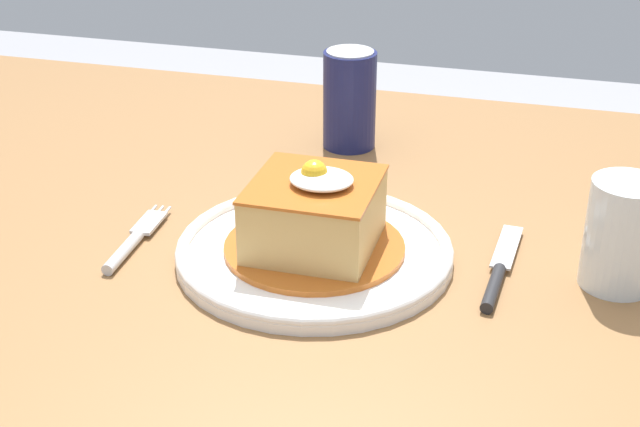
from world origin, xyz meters
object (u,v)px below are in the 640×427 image
at_px(main_plate, 314,250).
at_px(knife, 497,275).
at_px(soda_can, 349,99).
at_px(drinking_glass, 621,241).
at_px(fork, 132,242).

height_order(main_plate, knife, main_plate).
xyz_separation_m(soda_can, drinking_glass, (0.32, -0.26, -0.02)).
distance_m(soda_can, drinking_glass, 0.42).
height_order(main_plate, fork, main_plate).
bearing_deg(main_plate, fork, -171.26).
xyz_separation_m(knife, soda_can, (-0.22, 0.29, 0.06)).
bearing_deg(drinking_glass, soda_can, 141.07).
bearing_deg(fork, drinking_glass, 7.16).
relative_size(main_plate, drinking_glass, 2.60).
distance_m(main_plate, drinking_glass, 0.29).
relative_size(main_plate, soda_can, 2.20).
distance_m(fork, soda_can, 0.36).
relative_size(soda_can, drinking_glass, 1.18).
height_order(main_plate, soda_can, soda_can).
distance_m(knife, soda_can, 0.36).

